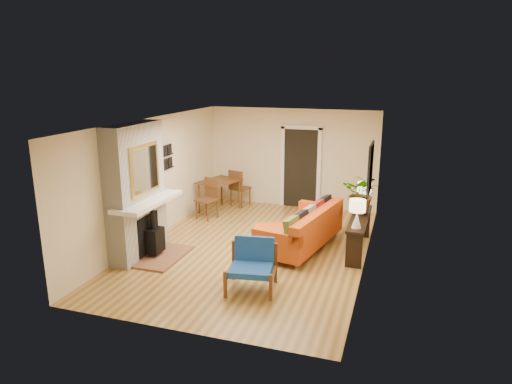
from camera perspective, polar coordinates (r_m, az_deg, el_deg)
room_shell at (r=11.41m, az=6.71°, el=3.20°), size 6.50×6.50×6.50m
fireplace at (r=9.05m, az=-14.57°, el=-0.29°), size 1.09×1.68×2.60m
sofa at (r=9.42m, az=6.09°, el=-4.62°), size 1.44×2.47×0.91m
ottoman at (r=9.46m, az=2.08°, el=-5.58°), size 0.96×0.96×0.40m
blue_chair at (r=7.71m, az=-0.45°, el=-8.74°), size 0.90×0.88×0.82m
dining_table at (r=11.73m, az=-4.30°, el=0.64°), size 1.14×1.89×0.99m
console_table at (r=9.35m, az=12.79°, el=-3.94°), size 0.34×1.85×0.72m
lamp_near at (r=8.57m, az=12.53°, el=-2.26°), size 0.30×0.30×0.54m
lamp_far at (r=9.90m, az=13.37°, el=0.03°), size 0.30×0.30×0.54m
houseplant at (r=9.46m, az=13.10°, el=-0.20°), size 0.84×0.76×0.82m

